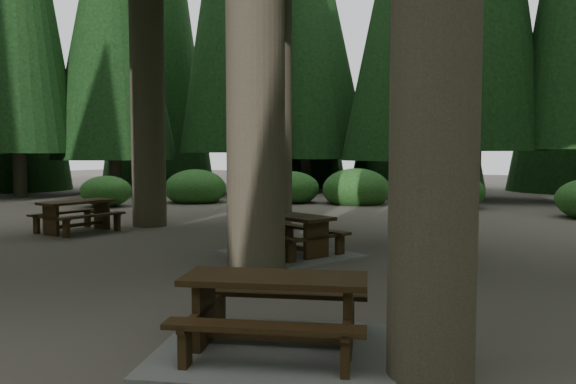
% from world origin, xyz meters
% --- Properties ---
extents(ground, '(80.00, 80.00, 0.00)m').
position_xyz_m(ground, '(0.00, 0.00, 0.00)').
color(ground, '#504941').
rests_on(ground, ground).
extents(picnic_table_a, '(2.46, 2.25, 0.68)m').
position_xyz_m(picnic_table_a, '(2.68, -2.56, 0.22)').
color(picnic_table_a, gray).
rests_on(picnic_table_a, ground).
extents(picnic_table_b, '(1.45, 1.72, 0.69)m').
position_xyz_m(picnic_table_b, '(-4.81, 1.88, 0.46)').
color(picnic_table_b, black).
rests_on(picnic_table_b, ground).
extents(picnic_table_c, '(2.54, 2.34, 0.70)m').
position_xyz_m(picnic_table_c, '(0.62, 1.58, 0.23)').
color(picnic_table_c, gray).
rests_on(picnic_table_c, ground).
extents(shrub_ring, '(23.86, 24.64, 1.49)m').
position_xyz_m(shrub_ring, '(0.70, 0.75, 0.40)').
color(shrub_ring, '#1F561D').
rests_on(shrub_ring, ground).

